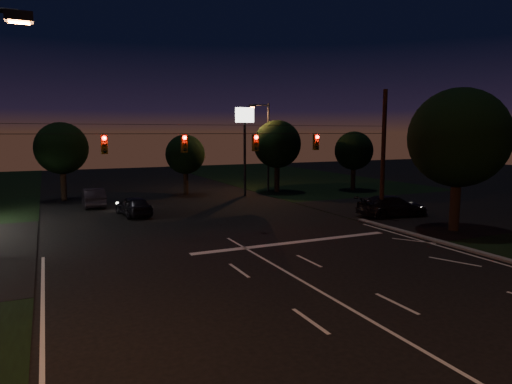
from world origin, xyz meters
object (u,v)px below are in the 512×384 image
car_cross (392,206)px  car_oncoming_b (93,197)px  car_oncoming_a (134,206)px  utility_pole_right (381,219)px  tree_right_near (457,139)px

car_cross → car_oncoming_b: bearing=61.8°
car_oncoming_a → car_oncoming_b: 6.08m
utility_pole_right → car_oncoming_a: size_ratio=2.11×
utility_pole_right → car_cross: size_ratio=1.70×
car_oncoming_a → tree_right_near: bearing=133.7°
utility_pole_right → car_oncoming_a: (-15.66, 8.59, 0.73)m
car_oncoming_a → car_oncoming_b: bearing=-76.5°
tree_right_near → car_oncoming_b: (-19.45, 19.07, -4.92)m
car_oncoming_a → car_cross: 18.86m
utility_pole_right → car_oncoming_b: (-17.92, 14.23, 0.76)m
car_oncoming_b → car_cross: (19.23, -13.87, 0.01)m
utility_pole_right → car_cross: utility_pole_right is taller
car_cross → utility_pole_right: bearing=113.0°
tree_right_near → car_oncoming_b: bearing=135.6°
car_oncoming_b → utility_pole_right: bearing=141.7°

